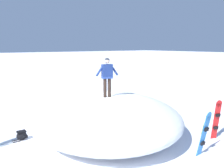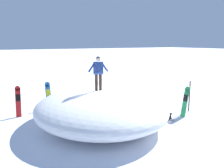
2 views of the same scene
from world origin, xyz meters
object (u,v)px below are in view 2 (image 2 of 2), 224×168
at_px(backpack_far, 130,97).
at_px(trail_marker_pole, 189,96).
at_px(snowboarder_standing, 98,70).
at_px(backpack_near, 168,117).
at_px(snowboard_primary_upright, 185,101).
at_px(snowboard_secondary_upright, 48,95).
at_px(snowboard_tertiary_upright, 18,101).

xyz_separation_m(backpack_far, trail_marker_pole, (-3.74, -1.49, 0.69)).
bearing_deg(snowboarder_standing, backpack_near, -115.11).
height_order(snowboarder_standing, backpack_near, snowboarder_standing).
height_order(snowboard_primary_upright, backpack_far, snowboard_primary_upright).
xyz_separation_m(snowboard_primary_upright, backpack_far, (4.26, 0.61, -0.59)).
height_order(backpack_near, trail_marker_pole, trail_marker_pole).
relative_size(snowboarder_standing, snowboard_secondary_upright, 1.01).
bearing_deg(snowboard_primary_upright, trail_marker_pole, -59.40).
bearing_deg(snowboard_tertiary_upright, backpack_near, -125.33).
height_order(snowboarder_standing, snowboard_secondary_upright, snowboarder_standing).
bearing_deg(snowboard_primary_upright, backpack_far, 8.13).
xyz_separation_m(snowboarder_standing, snowboard_primary_upright, (-1.40, -4.48, -1.77)).
distance_m(snowboard_primary_upright, backpack_far, 4.35).
distance_m(snowboard_tertiary_upright, trail_marker_pole, 9.45).
distance_m(snowboarder_standing, snowboard_tertiary_upright, 4.79).
height_order(backpack_far, trail_marker_pole, trail_marker_pole).
bearing_deg(backpack_far, snowboard_secondary_upright, 81.55).
bearing_deg(backpack_near, trail_marker_pole, -74.40).
relative_size(snowboard_tertiary_upright, backpack_far, 2.86).
bearing_deg(backpack_near, snowboarder_standing, 64.89).
relative_size(snowboard_primary_upright, trail_marker_pole, 0.91).
distance_m(snowboard_tertiary_upright, backpack_near, 7.88).
height_order(snowboard_primary_upright, snowboard_tertiary_upright, snowboard_tertiary_upright).
relative_size(snowboard_primary_upright, backpack_far, 2.80).
bearing_deg(trail_marker_pole, snowboard_secondary_upright, 56.40).
bearing_deg(snowboard_tertiary_upright, snowboard_primary_upright, -119.98).
xyz_separation_m(snowboard_tertiary_upright, backpack_near, (-4.54, -6.40, -0.65)).
xyz_separation_m(backpack_near, backpack_far, (4.35, -0.70, 0.04)).
relative_size(snowboard_secondary_upright, snowboard_tertiary_upright, 0.99).
distance_m(snowboard_tertiary_upright, backpack_far, 7.13).
relative_size(snowboard_secondary_upright, trail_marker_pole, 0.92).
bearing_deg(snowboarder_standing, snowboard_tertiary_upright, 46.67).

